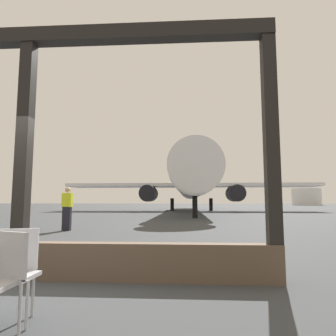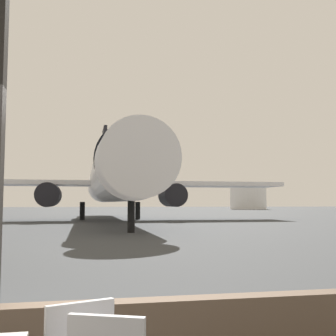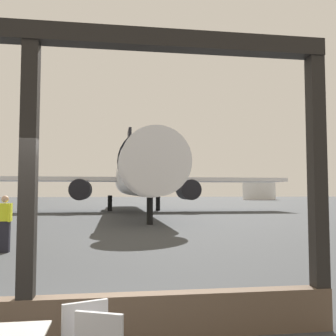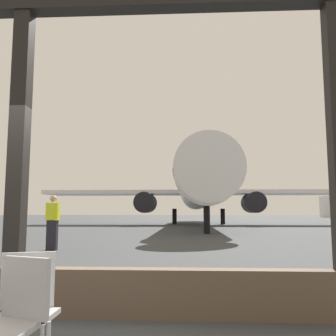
% 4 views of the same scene
% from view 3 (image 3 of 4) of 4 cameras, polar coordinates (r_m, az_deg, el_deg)
% --- Properties ---
extents(ground_plane, '(220.00, 220.00, 0.00)m').
position_cam_3_polar(ground_plane, '(44.92, -9.62, -5.99)').
color(ground_plane, '#383A3D').
extents(window_frame, '(7.88, 0.24, 3.98)m').
position_cam_3_polar(window_frame, '(5.00, -20.47, -7.56)').
color(window_frame, brown).
rests_on(window_frame, ground).
extents(airplane, '(29.74, 34.55, 10.23)m').
position_cam_3_polar(airplane, '(35.29, -4.86, -1.20)').
color(airplane, silver).
rests_on(airplane, ground).
extents(ground_crew_worker, '(0.43, 0.43, 1.74)m').
position_cam_3_polar(ground_crew_worker, '(12.75, -23.46, -7.60)').
color(ground_crew_worker, black).
rests_on(ground_crew_worker, ground).
extents(fuel_storage_tank, '(8.21, 8.21, 4.90)m').
position_cam_3_polar(fuel_storage_tank, '(99.21, 13.57, -3.25)').
color(fuel_storage_tank, white).
rests_on(fuel_storage_tank, ground).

